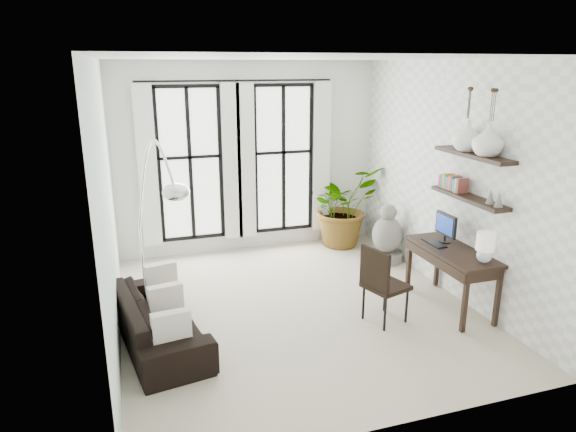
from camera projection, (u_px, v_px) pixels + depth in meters
name	position (u px, v px, depth m)	size (l,w,h in m)	color
floor	(295.00, 307.00, 6.87)	(5.00, 5.00, 0.00)	beige
ceiling	(297.00, 58.00, 5.97)	(5.00, 5.00, 0.00)	white
wall_left	(106.00, 206.00, 5.76)	(5.00, 5.00, 0.00)	silver
wall_right	(450.00, 180.00, 7.08)	(5.00, 5.00, 0.00)	white
wall_back	(249.00, 158.00, 8.70)	(4.50, 4.50, 0.00)	white
windows	(238.00, 162.00, 8.59)	(3.26, 0.13, 2.65)	white
wall_shelves	(468.00, 180.00, 6.48)	(0.25, 1.30, 0.60)	black
sofa	(158.00, 319.00, 5.95)	(2.00, 0.78, 0.58)	black
throw_pillows	(166.00, 301.00, 5.92)	(0.40, 1.52, 0.40)	silver
plant	(342.00, 206.00, 9.10)	(1.29, 1.12, 1.43)	#2D7228
desk	(454.00, 255.00, 6.63)	(0.59, 1.39, 1.21)	black
desk_chair	(381.00, 281.00, 6.31)	(0.59, 0.59, 1.00)	black
arc_lamp	(154.00, 181.00, 6.19)	(0.73, 1.63, 2.29)	silver
buddha	(387.00, 238.00, 8.38)	(0.54, 0.54, 0.98)	gray
vase_a	(488.00, 140.00, 6.06)	(0.37, 0.37, 0.38)	white
vase_b	(467.00, 136.00, 6.43)	(0.37, 0.37, 0.38)	white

